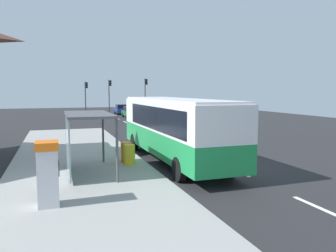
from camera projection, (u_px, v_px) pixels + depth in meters
The scene contains 21 objects.
ground_plane at pixel (145, 133), 29.17m from camera, with size 56.00×92.00×0.04m, color #262628.
sidewalk_platform at pixel (79, 166), 15.82m from camera, with size 6.20×30.00×0.18m, color #999993.
lane_stripe_seg_0 at pixel (319, 207), 10.40m from camera, with size 0.16×2.20×0.01m, color silver.
lane_stripe_seg_1 at pixel (236, 171), 15.11m from camera, with size 0.16×2.20×0.01m, color silver.
lane_stripe_seg_2 at pixel (193, 152), 19.82m from camera, with size 0.16×2.20×0.01m, color silver.
lane_stripe_seg_3 at pixel (166, 140), 24.54m from camera, with size 0.16×2.20×0.01m, color silver.
lane_stripe_seg_4 at pixel (148, 132), 29.25m from camera, with size 0.16×2.20×0.01m, color silver.
lane_stripe_seg_5 at pixel (135, 126), 33.96m from camera, with size 0.16×2.20×0.01m, color silver.
lane_stripe_seg_6 at pixel (125, 122), 38.67m from camera, with size 0.16×2.20×0.01m, color silver.
lane_stripe_seg_7 at pixel (118, 119), 43.38m from camera, with size 0.16×2.20×0.01m, color silver.
bus at pixel (173, 126), 17.04m from camera, with size 2.61×11.03×3.21m.
white_van at pixel (145, 111), 37.89m from camera, with size 2.21×5.28×2.30m.
sedan_near at pixel (122, 109), 51.38m from camera, with size 1.99×4.47×1.52m.
sedan_far at pixel (131, 112), 44.97m from camera, with size 1.90×4.43×1.52m.
ticket_machine at pixel (48, 173), 9.97m from camera, with size 0.66×0.76×1.94m.
recycling_bin_yellow at pixel (129, 155), 15.55m from camera, with size 0.52×0.52×0.95m, color yellow.
recycling_bin_orange at pixel (126, 152), 16.20m from camera, with size 0.52×0.52×0.95m, color orange.
traffic_light_near_side at pixel (146, 91), 49.85m from camera, with size 0.49×0.28×5.40m.
traffic_light_far_side at pixel (86, 93), 47.91m from camera, with size 0.49×0.28×4.88m.
traffic_light_median at pixel (110, 92), 49.75m from camera, with size 0.49×0.28×5.21m.
bus_shelter at pixel (81, 127), 13.84m from camera, with size 1.80×4.00×2.50m.
Camera 1 is at (-7.40, -14.06, 3.61)m, focal length 35.92 mm.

